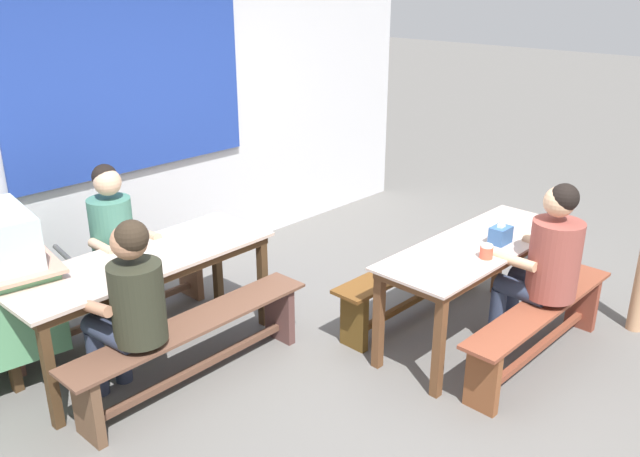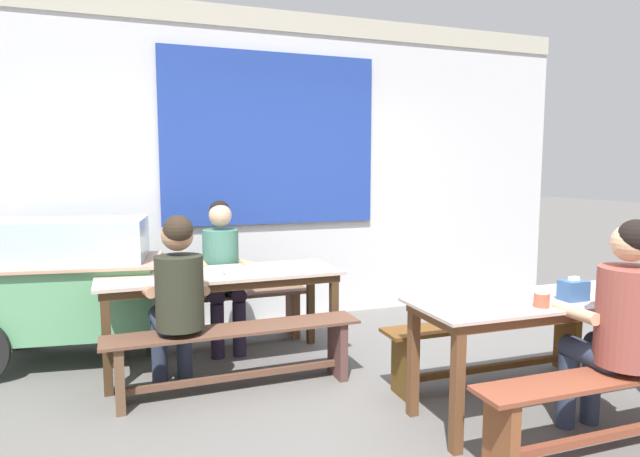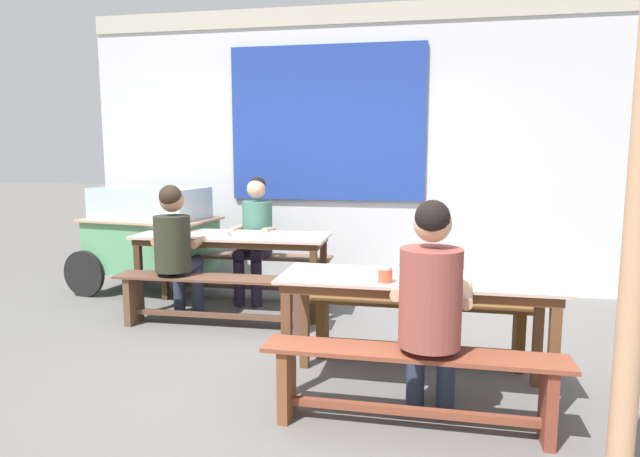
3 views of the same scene
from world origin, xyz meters
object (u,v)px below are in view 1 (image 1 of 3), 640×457
at_px(bench_far_back, 108,292).
at_px(tissue_box, 500,235).
at_px(bench_near_front, 539,325).
at_px(person_left_back_turned, 130,302).
at_px(bench_far_front, 194,344).
at_px(person_near_front, 545,261).
at_px(dining_table_far, 143,268).
at_px(bench_near_back, 414,278).
at_px(condiment_jar, 486,252).
at_px(person_center_facing, 118,241).
at_px(dining_table_near, 477,254).
at_px(soup_bowl, 139,261).

relative_size(bench_far_back, tissue_box, 11.29).
distance_m(bench_near_front, person_left_back_turned, 2.67).
height_order(bench_far_front, person_left_back_turned, person_left_back_turned).
bearing_deg(person_near_front, dining_table_far, 133.18).
relative_size(bench_near_back, bench_near_front, 1.00).
bearing_deg(condiment_jar, bench_near_back, 74.53).
bearing_deg(dining_table_far, tissue_box, -40.71).
bearing_deg(person_left_back_turned, person_center_facing, 63.34).
relative_size(bench_far_front, bench_near_front, 1.06).
xyz_separation_m(bench_far_back, person_near_front, (1.85, -2.49, 0.42)).
distance_m(dining_table_near, person_near_front, 0.47).
bearing_deg(person_left_back_turned, condiment_jar, -32.29).
relative_size(bench_far_back, bench_near_front, 1.05).
height_order(dining_table_far, bench_far_back, dining_table_far).
bearing_deg(person_center_facing, bench_far_back, 143.31).
bearing_deg(bench_far_back, bench_near_back, -40.29).
relative_size(bench_near_front, condiment_jar, 17.22).
distance_m(bench_far_front, person_center_facing, 1.06).
bearing_deg(soup_bowl, person_center_facing, 73.59).
relative_size(bench_near_back, condiment_jar, 17.17).
height_order(tissue_box, soup_bowl, tissue_box).
bearing_deg(tissue_box, dining_table_far, 139.29).
bearing_deg(soup_bowl, bench_near_back, -25.97).
bearing_deg(bench_far_back, bench_far_front, -88.91).
xyz_separation_m(person_near_front, tissue_box, (0.03, 0.35, 0.08)).
xyz_separation_m(dining_table_far, bench_near_back, (1.77, -0.98, -0.37)).
distance_m(dining_table_far, bench_near_front, 2.71).
relative_size(bench_far_front, person_left_back_turned, 1.42).
bearing_deg(bench_near_back, person_left_back_turned, 165.90).
bearing_deg(bench_far_back, person_center_facing, -36.69).
bearing_deg(tissue_box, person_near_front, -94.43).
bearing_deg(bench_far_front, bench_far_back, 91.09).
xyz_separation_m(person_near_front, soup_bowl, (-1.92, 1.88, 0.04)).
distance_m(bench_far_back, soup_bowl, 0.77).
bearing_deg(bench_near_front, bench_far_front, 139.19).
bearing_deg(bench_near_back, person_near_front, -85.36).
bearing_deg(person_near_front, soup_bowl, 135.62).
relative_size(bench_near_front, soup_bowl, 9.87).
relative_size(bench_far_front, person_near_front, 1.38).
distance_m(condiment_jar, soup_bowl, 2.29).
height_order(bench_near_back, bench_near_front, same).
relative_size(tissue_box, soup_bowl, 0.92).
bearing_deg(person_left_back_turned, person_near_front, -34.45).
distance_m(dining_table_far, person_center_facing, 0.46).
height_order(dining_table_near, person_center_facing, person_center_facing).
height_order(bench_far_back, tissue_box, tissue_box).
height_order(person_center_facing, condiment_jar, person_center_facing).
relative_size(condiment_jar, soup_bowl, 0.57).
distance_m(bench_near_back, soup_bowl, 2.10).
relative_size(dining_table_near, bench_far_back, 0.99).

